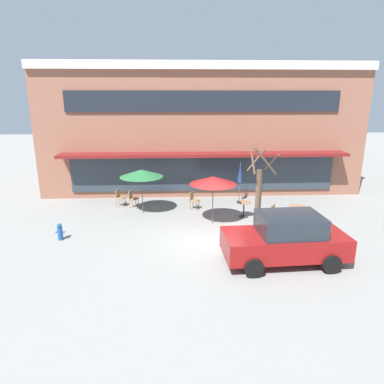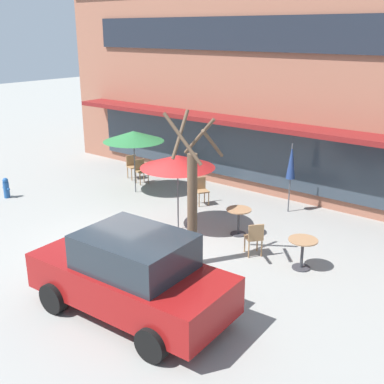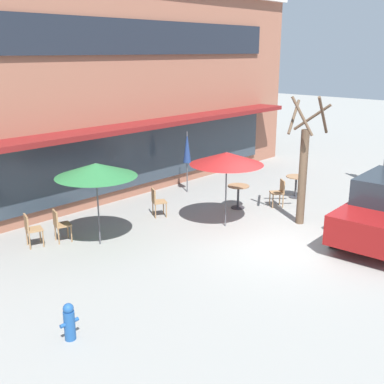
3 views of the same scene
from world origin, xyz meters
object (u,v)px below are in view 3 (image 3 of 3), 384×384
cafe_table_streetside (238,193)px  patio_umbrella_cream_folded (96,170)px  cafe_table_near_wall (296,183)px  cafe_chair_3 (279,191)px  street_tree (303,168)px  patio_umbrella_corner_open (187,148)px  cafe_chair_0 (31,228)px  patio_umbrella_green_folded (227,158)px  cafe_chair_2 (157,200)px  fire_hydrant (69,321)px  cafe_chair_1 (60,223)px

cafe_table_streetside → patio_umbrella_cream_folded: patio_umbrella_cream_folded is taller
cafe_table_near_wall → cafe_chair_3: cafe_chair_3 is taller
street_tree → patio_umbrella_corner_open: bearing=88.5°
patio_umbrella_corner_open → cafe_chair_0: size_ratio=2.47×
patio_umbrella_green_folded → cafe_chair_2: bearing=110.3°
cafe_chair_0 → cafe_chair_3: size_ratio=1.00×
cafe_chair_2 → fire_hydrant: 6.68m
cafe_chair_0 → patio_umbrella_corner_open: bearing=4.4°
cafe_table_streetside → patio_umbrella_cream_folded: size_ratio=0.35×
patio_umbrella_corner_open → cafe_chair_1: (-5.75, -0.75, -1.10)m
patio_umbrella_corner_open → cafe_table_streetside: bearing=-95.6°
patio_umbrella_green_folded → cafe_chair_3: (2.63, -0.13, -1.50)m
cafe_chair_0 → street_tree: street_tree is taller
cafe_chair_1 → patio_umbrella_green_folded: bearing=-32.4°
fire_hydrant → cafe_chair_3: bearing=9.2°
cafe_table_near_wall → fire_hydrant: cafe_table_near_wall is taller
cafe_chair_2 → street_tree: 4.48m
patio_umbrella_green_folded → cafe_chair_0: size_ratio=2.47×
cafe_table_streetside → patio_umbrella_corner_open: (0.24, 2.49, 1.11)m
cafe_chair_1 → fire_hydrant: cafe_chair_1 is taller
cafe_table_near_wall → cafe_chair_0: cafe_chair_0 is taller
cafe_chair_3 → street_tree: street_tree is taller
cafe_table_streetside → patio_umbrella_green_folded: patio_umbrella_green_folded is taller
cafe_chair_2 → cafe_chair_1: bearing=172.5°
cafe_table_streetside → cafe_chair_2: size_ratio=0.85×
cafe_chair_2 → street_tree: (2.47, -3.55, 1.17)m
patio_umbrella_corner_open → street_tree: size_ratio=0.58×
patio_umbrella_green_folded → cafe_chair_1: 4.89m
cafe_table_near_wall → cafe_chair_1: (-7.82, 2.50, 0.01)m
cafe_table_near_wall → patio_umbrella_corner_open: bearing=122.5°
cafe_chair_0 → cafe_chair_1: bearing=-19.5°
cafe_table_streetside → street_tree: street_tree is taller
cafe_table_streetside → patio_umbrella_corner_open: 2.74m
cafe_table_near_wall → cafe_chair_3: size_ratio=0.85×
street_tree → cafe_chair_3: bearing=55.5°
cafe_table_near_wall → cafe_chair_1: size_ratio=0.85×
cafe_table_near_wall → patio_umbrella_green_folded: bearing=179.9°
cafe_chair_0 → patio_umbrella_green_folded: bearing=-30.6°
patio_umbrella_green_folded → cafe_chair_3: patio_umbrella_green_folded is taller
patio_umbrella_cream_folded → cafe_chair_3: patio_umbrella_cream_folded is taller
cafe_chair_0 → fire_hydrant: bearing=-111.8°
cafe_chair_0 → cafe_chair_1: same height
patio_umbrella_cream_folded → fire_hydrant: (-3.04, -3.17, -1.67)m
patio_umbrella_green_folded → patio_umbrella_cream_folded: (-3.32, 1.58, 0.00)m
street_tree → fire_hydrant: street_tree is taller
patio_umbrella_green_folded → cafe_chair_1: size_ratio=2.47×
cafe_table_near_wall → cafe_chair_0: 8.95m
cafe_table_near_wall → patio_umbrella_corner_open: 4.00m
cafe_chair_3 → patio_umbrella_cream_folded: bearing=164.0°
patio_umbrella_corner_open → cafe_table_near_wall: bearing=-57.5°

